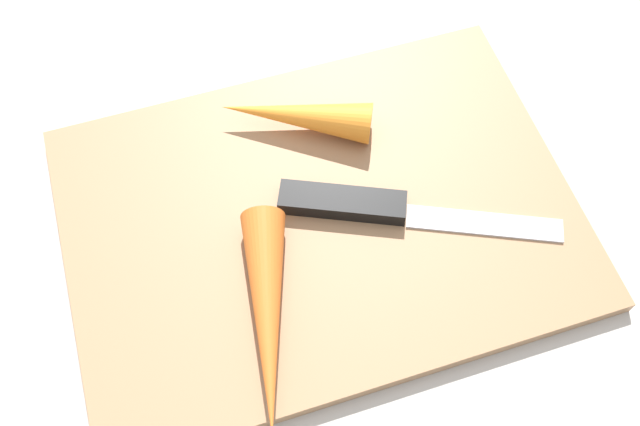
% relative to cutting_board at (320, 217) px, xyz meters
% --- Properties ---
extents(ground_plane, '(1.40, 1.40, 0.00)m').
position_rel_cutting_board_xyz_m(ground_plane, '(0.00, 0.00, -0.01)').
color(ground_plane, '#ADA8A0').
extents(cutting_board, '(0.36, 0.26, 0.01)m').
position_rel_cutting_board_xyz_m(cutting_board, '(0.00, 0.00, 0.00)').
color(cutting_board, '#99704C').
rests_on(cutting_board, ground_plane).
extents(knife, '(0.19, 0.10, 0.01)m').
position_rel_cutting_board_xyz_m(knife, '(0.03, -0.01, 0.01)').
color(knife, '#B7B7BC').
rests_on(knife, cutting_board).
extents(carrot_long, '(0.06, 0.15, 0.03)m').
position_rel_cutting_board_xyz_m(carrot_long, '(-0.06, -0.07, 0.02)').
color(carrot_long, orange).
rests_on(carrot_long, cutting_board).
extents(carrot_short, '(0.11, 0.08, 0.03)m').
position_rel_cutting_board_xyz_m(carrot_short, '(0.01, 0.08, 0.02)').
color(carrot_short, orange).
rests_on(carrot_short, cutting_board).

